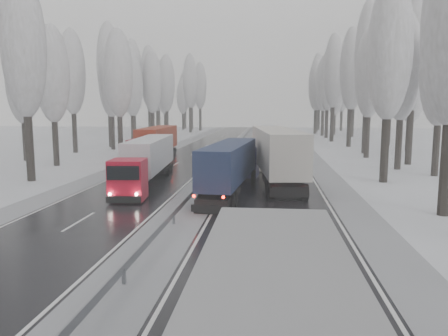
% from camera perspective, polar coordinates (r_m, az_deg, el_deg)
% --- Properties ---
extents(carriageway_right, '(7.50, 200.00, 0.03)m').
position_cam_1_polar(carriageway_right, '(40.62, 6.27, -0.89)').
color(carriageway_right, black).
rests_on(carriageway_right, ground).
extents(carriageway_left, '(7.50, 200.00, 0.03)m').
position_cam_1_polar(carriageway_left, '(41.90, -8.24, -0.65)').
color(carriageway_left, black).
rests_on(carriageway_left, ground).
extents(median_slush, '(3.00, 200.00, 0.04)m').
position_cam_1_polar(median_slush, '(40.93, -1.10, -0.77)').
color(median_slush, '#919398').
rests_on(median_slush, ground).
extents(shoulder_right, '(2.40, 200.00, 0.04)m').
position_cam_1_polar(shoulder_right, '(40.95, 13.21, -0.97)').
color(shoulder_right, '#919398').
rests_on(shoulder_right, ground).
extents(shoulder_left, '(2.40, 200.00, 0.04)m').
position_cam_1_polar(shoulder_left, '(43.38, -14.59, -0.53)').
color(shoulder_left, '#919398').
rests_on(shoulder_left, ground).
extents(median_guardrail, '(0.12, 200.00, 0.76)m').
position_cam_1_polar(median_guardrail, '(40.84, -1.10, 0.03)').
color(median_guardrail, slate).
rests_on(median_guardrail, ground).
extents(tree_18, '(3.60, 3.60, 16.58)m').
position_cam_1_polar(tree_18, '(38.65, 20.83, 14.11)').
color(tree_18, black).
rests_on(tree_18, ground).
extents(tree_19, '(3.60, 3.60, 14.57)m').
position_cam_1_polar(tree_19, '(43.96, 26.50, 11.30)').
color(tree_19, black).
rests_on(tree_19, ground).
extents(tree_20, '(3.60, 3.60, 15.71)m').
position_cam_1_polar(tree_20, '(47.28, 22.32, 12.12)').
color(tree_20, black).
rests_on(tree_20, ground).
extents(tree_21, '(3.60, 3.60, 18.62)m').
position_cam_1_polar(tree_21, '(51.91, 23.59, 13.68)').
color(tree_21, black).
rests_on(tree_21, ground).
extents(tree_22, '(3.60, 3.60, 15.86)m').
position_cam_1_polar(tree_22, '(57.18, 18.50, 11.56)').
color(tree_22, black).
rests_on(tree_22, ground).
extents(tree_23, '(3.60, 3.60, 13.55)m').
position_cam_1_polar(tree_23, '(62.55, 23.35, 9.62)').
color(tree_23, black).
rests_on(tree_23, ground).
extents(tree_24, '(3.60, 3.60, 20.49)m').
position_cam_1_polar(tree_24, '(62.91, 18.34, 13.89)').
color(tree_24, black).
rests_on(tree_24, ground).
extents(tree_25, '(3.60, 3.60, 19.44)m').
position_cam_1_polar(tree_25, '(68.41, 23.39, 12.57)').
color(tree_25, black).
rests_on(tree_25, ground).
extents(tree_26, '(3.60, 3.60, 18.78)m').
position_cam_1_polar(tree_26, '(72.76, 16.30, 12.24)').
color(tree_26, black).
rests_on(tree_26, ground).
extents(tree_27, '(3.60, 3.60, 17.62)m').
position_cam_1_polar(tree_27, '(78.13, 21.02, 11.17)').
color(tree_27, black).
rests_on(tree_27, ground).
extents(tree_28, '(3.60, 3.60, 19.62)m').
position_cam_1_polar(tree_28, '(83.14, 14.14, 12.10)').
color(tree_28, black).
rests_on(tree_28, ground).
extents(tree_29, '(3.60, 3.60, 18.11)m').
position_cam_1_polar(tree_29, '(88.29, 18.58, 11.04)').
color(tree_29, black).
rests_on(tree_29, ground).
extents(tree_30, '(3.60, 3.60, 17.86)m').
position_cam_1_polar(tree_30, '(92.74, 13.40, 10.97)').
color(tree_30, black).
rests_on(tree_30, ground).
extents(tree_31, '(3.60, 3.60, 18.58)m').
position_cam_1_polar(tree_31, '(97.61, 16.62, 10.96)').
color(tree_31, black).
rests_on(tree_31, ground).
extents(tree_32, '(3.60, 3.60, 17.33)m').
position_cam_1_polar(tree_32, '(100.17, 12.88, 10.54)').
color(tree_32, black).
rests_on(tree_32, ground).
extents(tree_33, '(3.60, 3.60, 14.33)m').
position_cam_1_polar(tree_33, '(104.46, 14.32, 9.32)').
color(tree_33, black).
rests_on(tree_33, ground).
extents(tree_34, '(3.60, 3.60, 17.63)m').
position_cam_1_polar(tree_34, '(107.14, 11.95, 10.48)').
color(tree_34, black).
rests_on(tree_34, ground).
extents(tree_35, '(3.60, 3.60, 18.25)m').
position_cam_1_polar(tree_35, '(112.39, 16.49, 10.41)').
color(tree_35, black).
rests_on(tree_35, ground).
extents(tree_36, '(3.60, 3.60, 20.23)m').
position_cam_1_polar(tree_36, '(117.14, 12.12, 11.05)').
color(tree_36, black).
rests_on(tree_36, ground).
extents(tree_37, '(3.60, 3.60, 16.37)m').
position_cam_1_polar(tree_37, '(121.89, 15.20, 9.66)').
color(tree_37, black).
rests_on(tree_37, ground).
extents(tree_38, '(3.60, 3.60, 17.97)m').
position_cam_1_polar(tree_38, '(127.74, 12.36, 10.12)').
color(tree_38, black).
rests_on(tree_38, ground).
extents(tree_39, '(3.60, 3.60, 16.19)m').
position_cam_1_polar(tree_39, '(131.99, 13.39, 9.52)').
color(tree_39, black).
rests_on(tree_39, ground).
extents(tree_58, '(3.60, 3.60, 17.21)m').
position_cam_1_polar(tree_58, '(40.44, -24.72, 14.18)').
color(tree_58, black).
rests_on(tree_58, ground).
extents(tree_60, '(3.60, 3.60, 14.84)m').
position_cam_1_polar(tree_60, '(49.97, -21.54, 11.26)').
color(tree_60, black).
rests_on(tree_60, ground).
extents(tree_61, '(3.60, 3.60, 13.95)m').
position_cam_1_polar(tree_61, '(56.22, -24.91, 10.06)').
color(tree_61, black).
rests_on(tree_61, ground).
extents(tree_62, '(3.60, 3.60, 16.04)m').
position_cam_1_polar(tree_62, '(57.28, -13.64, 11.85)').
color(tree_62, black).
rests_on(tree_62, ground).
extents(tree_63, '(3.60, 3.60, 16.88)m').
position_cam_1_polar(tree_63, '(63.99, -19.25, 11.68)').
color(tree_63, black).
rests_on(tree_63, ground).
extents(tree_64, '(3.60, 3.60, 15.42)m').
position_cam_1_polar(tree_64, '(67.15, -14.55, 10.86)').
color(tree_64, black).
rests_on(tree_64, ground).
extents(tree_65, '(3.60, 3.60, 19.48)m').
position_cam_1_polar(tree_65, '(71.70, -14.85, 12.72)').
color(tree_65, black).
rests_on(tree_65, ground).
extents(tree_66, '(3.60, 3.60, 15.23)m').
position_cam_1_polar(tree_66, '(76.21, -11.90, 10.46)').
color(tree_66, black).
rests_on(tree_66, ground).
extents(tree_67, '(3.60, 3.60, 17.09)m').
position_cam_1_polar(tree_67, '(80.50, -12.00, 11.16)').
color(tree_67, black).
rests_on(tree_67, ground).
extents(tree_68, '(3.60, 3.60, 16.65)m').
position_cam_1_polar(tree_68, '(82.28, -9.39, 10.96)').
color(tree_68, black).
rests_on(tree_68, ground).
extents(tree_69, '(3.60, 3.60, 19.35)m').
position_cam_1_polar(tree_69, '(87.59, -11.83, 11.82)').
color(tree_69, black).
rests_on(tree_69, ground).
extents(tree_70, '(3.60, 3.60, 17.09)m').
position_cam_1_polar(tree_70, '(91.99, -7.55, 10.83)').
color(tree_70, black).
rests_on(tree_70, ground).
extents(tree_71, '(3.60, 3.60, 19.61)m').
position_cam_1_polar(tree_71, '(97.14, -9.79, 11.57)').
color(tree_71, black).
rests_on(tree_71, ground).
extents(tree_72, '(3.60, 3.60, 15.11)m').
position_cam_1_polar(tree_72, '(101.62, -7.74, 9.82)').
color(tree_72, black).
rests_on(tree_72, ground).
extents(tree_73, '(3.60, 3.60, 17.22)m').
position_cam_1_polar(tree_73, '(106.25, -8.77, 10.44)').
color(tree_73, black).
rests_on(tree_73, ground).
extents(tree_74, '(3.60, 3.60, 19.68)m').
position_cam_1_polar(tree_74, '(111.50, -4.46, 11.19)').
color(tree_74, black).
rests_on(tree_74, ground).
extents(tree_75, '(3.60, 3.60, 18.60)m').
position_cam_1_polar(tree_75, '(117.33, -8.56, 10.63)').
color(tree_75, black).
rests_on(tree_75, ground).
extents(tree_76, '(3.60, 3.60, 18.55)m').
position_cam_1_polar(tree_76, '(120.53, -3.15, 10.61)').
color(tree_76, black).
rests_on(tree_76, ground).
extents(tree_77, '(3.60, 3.60, 14.32)m').
position_cam_1_polar(tree_77, '(125.37, -5.41, 9.25)').
color(tree_77, black).
rests_on(tree_77, ground).
extents(tree_78, '(3.60, 3.60, 19.55)m').
position_cam_1_polar(tree_78, '(127.64, -4.26, 10.73)').
color(tree_78, black).
rests_on(tree_78, ground).
extents(tree_79, '(3.60, 3.60, 17.07)m').
position_cam_1_polar(tree_79, '(132.01, -5.14, 9.94)').
color(tree_79, black).
rests_on(tree_79, ground).
extents(truck_blue_box, '(3.47, 14.44, 3.67)m').
position_cam_1_polar(truck_blue_box, '(31.92, 1.06, 0.63)').
color(truck_blue_box, '#1C1C46').
rests_on(truck_blue_box, ground).
extents(truck_cream_box, '(4.73, 17.62, 4.48)m').
position_cam_1_polar(truck_cream_box, '(36.13, 6.68, 2.18)').
color(truck_cream_box, '#ADAA99').
rests_on(truck_cream_box, ground).
extents(box_truck_distant, '(2.98, 7.84, 2.87)m').
position_cam_1_polar(box_truck_distant, '(86.39, 5.68, 4.71)').
color(box_truck_distant, silver).
rests_on(box_truck_distant, ground).
extents(truck_red_white, '(3.42, 14.36, 3.65)m').
position_cam_1_polar(truck_red_white, '(35.85, -9.96, 1.29)').
color(truck_red_white, '#B10920').
rests_on(truck_red_white, ground).
extents(truck_red_red, '(2.89, 15.24, 3.89)m').
position_cam_1_polar(truck_red_red, '(51.44, -8.92, 3.43)').
color(truck_red_red, maroon).
rests_on(truck_red_red, ground).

